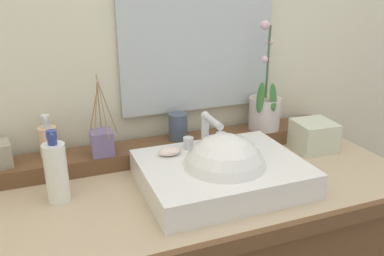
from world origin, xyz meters
The scene contains 11 objects.
wall_back centered at (0.00, 0.39, 1.39)m, with size 3.23×0.20×2.78m, color beige.
back_ledge centered at (0.00, 0.21, 0.92)m, with size 1.36×0.12×0.05m, color brown.
sink_basin centered at (0.13, -0.05, 0.93)m, with size 0.46×0.36×0.28m.
soap_bar centered at (0.01, 0.06, 0.98)m, with size 0.07×0.04×0.02m, color silver.
potted_plant centered at (0.42, 0.21, 1.02)m, with size 0.12×0.12×0.38m.
soap_dispenser centered at (-0.32, 0.23, 1.00)m, with size 0.06×0.06×0.13m.
tumbler_cup centered at (0.09, 0.22, 0.99)m, with size 0.06×0.06×0.09m, color #445166.
reed_diffuser centered at (-0.17, 0.19, 0.99)m, with size 0.08×0.10×0.25m.
lotion_bottle centered at (-0.31, 0.04, 0.98)m, with size 0.06×0.06×0.20m.
tissue_box centered at (0.54, 0.08, 0.94)m, with size 0.13×0.13×0.10m, color beige.
mirror centered at (0.19, 0.28, 1.27)m, with size 0.54×0.02×0.49m, color silver.
Camera 1 is at (-0.32, -0.97, 1.46)m, focal length 37.27 mm.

